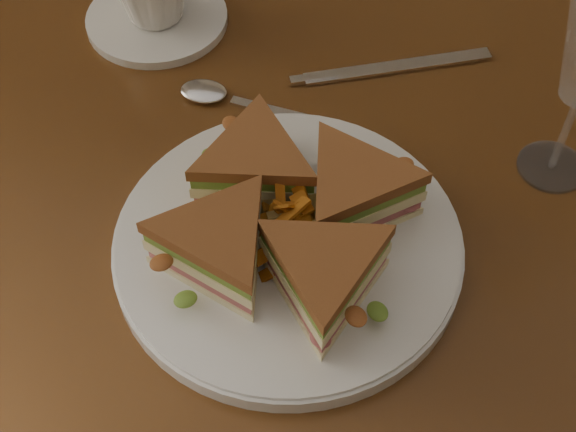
% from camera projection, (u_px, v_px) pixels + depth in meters
% --- Properties ---
extents(table, '(1.20, 0.80, 0.75)m').
position_uv_depth(table, '(277.00, 263.00, 0.81)').
color(table, '#3B200D').
rests_on(table, ground).
extents(plate, '(0.30, 0.30, 0.02)m').
position_uv_depth(plate, '(288.00, 245.00, 0.69)').
color(plate, white).
rests_on(plate, table).
extents(sandwich_wedges, '(0.27, 0.27, 0.06)m').
position_uv_depth(sandwich_wedges, '(288.00, 220.00, 0.66)').
color(sandwich_wedges, '#FBEFB9').
rests_on(sandwich_wedges, plate).
extents(crisps_mound, '(0.09, 0.09, 0.05)m').
position_uv_depth(crisps_mound, '(288.00, 223.00, 0.66)').
color(crisps_mound, '#C46919').
rests_on(crisps_mound, plate).
extents(spoon, '(0.18, 0.04, 0.01)m').
position_uv_depth(spoon, '(225.00, 98.00, 0.80)').
color(spoon, silver).
rests_on(spoon, table).
extents(knife, '(0.20, 0.10, 0.00)m').
position_uv_depth(knife, '(384.00, 69.00, 0.83)').
color(knife, silver).
rests_on(knife, table).
extents(saucer, '(0.15, 0.15, 0.01)m').
position_uv_depth(saucer, '(157.00, 19.00, 0.88)').
color(saucer, white).
rests_on(saucer, table).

